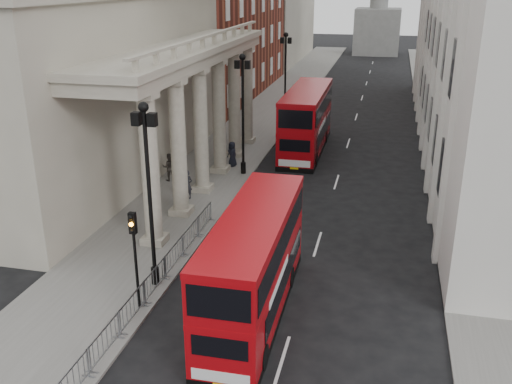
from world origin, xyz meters
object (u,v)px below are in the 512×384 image
at_px(traffic_light, 134,243).
at_px(pedestrian_b, 169,167).
at_px(lamp_post_mid, 243,106).
at_px(pedestrian_c, 232,154).
at_px(bus_far, 306,119).
at_px(pedestrian_a, 187,185).
at_px(lamp_post_south, 149,184).
at_px(bus_near, 254,263).
at_px(lamp_post_north, 285,71).

bearing_deg(traffic_light, pedestrian_b, 106.65).
relative_size(lamp_post_mid, pedestrian_c, 4.53).
height_order(bus_far, pedestrian_a, bus_far).
distance_m(traffic_light, pedestrian_b, 16.17).
distance_m(traffic_light, pedestrian_a, 12.86).
distance_m(lamp_post_south, pedestrian_c, 17.91).
xyz_separation_m(lamp_post_south, bus_far, (3.41, 22.96, -2.31)).
bearing_deg(traffic_light, bus_near, 10.98).
xyz_separation_m(traffic_light, pedestrian_a, (-2.27, 12.48, -2.09)).
xyz_separation_m(bus_far, pedestrian_b, (-7.91, -9.60, -1.52)).
height_order(pedestrian_b, pedestrian_c, pedestrian_b).
bearing_deg(lamp_post_north, bus_far, -69.36).
relative_size(bus_near, bus_far, 0.89).
height_order(traffic_light, pedestrian_a, traffic_light).
bearing_deg(pedestrian_b, lamp_post_mid, -170.75).
distance_m(pedestrian_a, pedestrian_c, 7.04).
bearing_deg(pedestrian_b, bus_far, -150.68).
xyz_separation_m(traffic_light, bus_far, (3.31, 24.97, -0.50)).
relative_size(traffic_light, bus_near, 0.42).
relative_size(lamp_post_south, traffic_light, 1.93).
xyz_separation_m(bus_near, pedestrian_c, (-6.06, 18.54, -1.27)).
bearing_deg(lamp_post_north, lamp_post_south, -90.00).
bearing_deg(pedestrian_b, traffic_light, 85.43).
height_order(lamp_post_mid, pedestrian_a, lamp_post_mid).
bearing_deg(pedestrian_b, lamp_post_north, -124.78).
relative_size(lamp_post_north, pedestrian_c, 4.53).
height_order(lamp_post_south, lamp_post_mid, same).
bearing_deg(bus_far, lamp_post_south, -98.82).
relative_size(lamp_post_mid, traffic_light, 1.93).
distance_m(lamp_post_south, pedestrian_b, 14.60).
bearing_deg(bus_near, pedestrian_c, 107.49).
height_order(bus_near, pedestrian_c, bus_near).
xyz_separation_m(pedestrian_a, pedestrian_b, (-2.32, 2.89, 0.06)).
relative_size(bus_far, pedestrian_b, 5.99).
height_order(lamp_post_north, pedestrian_a, lamp_post_north).
height_order(traffic_light, pedestrian_c, traffic_light).
height_order(traffic_light, bus_far, bus_far).
distance_m(lamp_post_mid, lamp_post_north, 16.00).
relative_size(traffic_light, pedestrian_a, 2.39).
bearing_deg(pedestrian_a, lamp_post_north, 91.11).
bearing_deg(bus_far, pedestrian_a, -114.46).
height_order(lamp_post_north, bus_near, lamp_post_north).
bearing_deg(lamp_post_north, lamp_post_mid, -90.00).
bearing_deg(lamp_post_mid, pedestrian_b, -149.54).
relative_size(bus_far, pedestrian_c, 6.30).
distance_m(bus_far, pedestrian_a, 13.77).
height_order(traffic_light, bus_near, traffic_light).
bearing_deg(bus_near, pedestrian_a, 120.69).
bearing_deg(pedestrian_b, pedestrian_a, 107.59).
bearing_deg(pedestrian_c, lamp_post_mid, -15.94).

